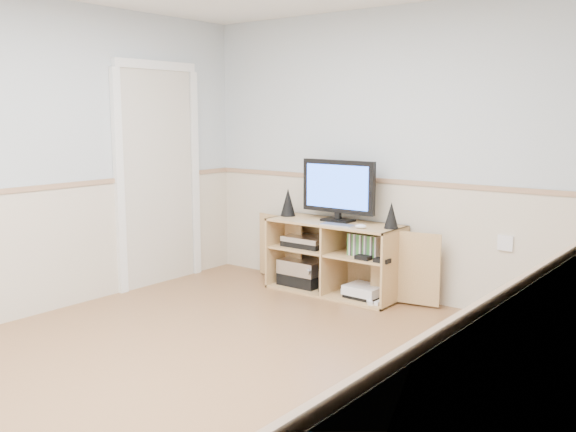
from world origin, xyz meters
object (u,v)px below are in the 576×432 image
(media_cabinet, at_px, (338,256))
(keyboard, at_px, (338,225))
(monitor, at_px, (338,188))
(game_consoles, at_px, (364,292))

(media_cabinet, distance_m, keyboard, 0.40)
(media_cabinet, xyz_separation_m, monitor, (-0.00, -0.01, 0.62))
(media_cabinet, height_order, game_consoles, media_cabinet)
(media_cabinet, xyz_separation_m, game_consoles, (0.32, -0.07, -0.26))
(game_consoles, bearing_deg, media_cabinet, 167.98)
(keyboard, distance_m, game_consoles, 0.63)
(game_consoles, bearing_deg, monitor, 169.20)
(media_cabinet, distance_m, monitor, 0.62)
(monitor, bearing_deg, keyboard, -56.42)
(monitor, relative_size, keyboard, 2.47)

